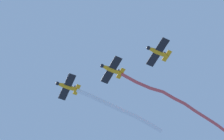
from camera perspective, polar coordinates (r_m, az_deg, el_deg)
airplane_lead at (r=85.00m, az=-5.81°, el=-2.16°), size 6.49×4.96×1.60m
smoke_trail_lead at (r=88.18m, az=1.16°, el=-5.24°), size 3.50×20.06×1.35m
airplane_left_wing at (r=82.67m, az=-0.07°, el=0.03°), size 6.50×4.94×1.60m
smoke_trail_left_wing at (r=89.21m, az=9.21°, el=-4.58°), size 3.12×29.49×1.87m
airplane_right_wing at (r=81.34m, az=5.94°, el=2.32°), size 6.50×4.94×1.60m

